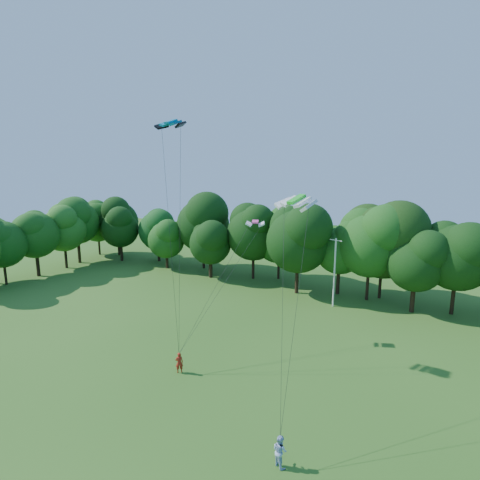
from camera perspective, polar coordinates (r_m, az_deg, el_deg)
The scene contains 10 objects.
ground at distance 26.02m, azimuth -18.03°, elevation -29.57°, with size 160.00×160.00×0.00m, color #2C5E19.
utility_pole at distance 46.84m, azimuth 14.19°, elevation -4.77°, with size 1.64×0.60×8.50m.
kite_flyer_left at distance 32.94m, azimuth -9.24°, elevation -17.95°, with size 0.65×0.42×1.77m, color #A62115.
kite_flyer_right at distance 24.41m, azimuth 6.10°, elevation -29.29°, with size 0.92×0.72×1.89m, color #A4BDE4.
kite_teal at distance 34.53m, azimuth -10.50°, elevation 17.33°, with size 2.77×1.29×0.53m.
kite_green at distance 26.25m, azimuth 8.58°, elevation 6.16°, with size 3.30×2.45×0.67m.
kite_pink at distance 36.55m, azimuth 2.33°, elevation 2.80°, with size 2.06×1.56×0.29m.
tree_back_west at distance 69.14m, azimuth -12.44°, elevation 2.44°, with size 7.62×7.62×11.09m.
tree_back_center at distance 50.73m, azimuth 21.12°, elevation 1.78°, with size 10.29×10.29×14.97m.
tree_flank_west at distance 63.53m, azimuth -32.62°, elevation 0.12°, with size 7.46×7.46×10.85m.
Camera 1 is at (15.54, -12.62, 16.64)m, focal length 28.00 mm.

